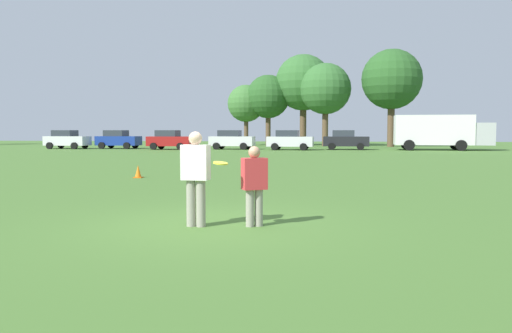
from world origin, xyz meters
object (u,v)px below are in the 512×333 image
at_px(parked_car_mid_left, 118,139).
at_px(box_truck, 440,131).
at_px(player_thrower, 196,173).
at_px(parked_car_center, 170,140).
at_px(parked_car_far_right, 346,140).
at_px(parked_car_near_right, 290,140).
at_px(frisbee, 221,163).
at_px(parked_car_near_left, 67,139).
at_px(traffic_cone, 138,172).
at_px(parked_car_mid_right, 232,140).
at_px(player_defender, 254,182).

xyz_separation_m(parked_car_mid_left, box_truck, (30.65, -0.40, 0.83)).
bearing_deg(player_thrower, parked_car_mid_left, 113.56).
height_order(parked_car_center, parked_car_far_right, same).
bearing_deg(parked_car_far_right, box_truck, -2.21).
bearing_deg(parked_car_far_right, parked_car_near_right, -164.51).
relative_size(frisbee, parked_car_mid_left, 0.06).
xyz_separation_m(frisbee, parked_car_center, (-12.09, 38.30, -0.28)).
bearing_deg(parked_car_near_left, parked_car_mid_left, 11.07).
bearing_deg(player_thrower, box_truck, 71.22).
relative_size(parked_car_far_right, box_truck, 0.50).
bearing_deg(parked_car_near_left, box_truck, 0.89).
bearing_deg(traffic_cone, parked_car_far_right, 72.64).
height_order(parked_car_near_right, box_truck, box_truck).
xyz_separation_m(traffic_cone, parked_car_near_right, (4.24, 28.65, 0.69)).
bearing_deg(parked_car_far_right, parked_car_mid_right, -177.94).
xyz_separation_m(player_thrower, parked_car_center, (-11.59, 38.11, -0.08)).
distance_m(frisbee, parked_car_near_right, 38.37).
bearing_deg(parked_car_mid_right, box_truck, 0.18).
bearing_deg(player_thrower, traffic_cone, 115.37).
relative_size(traffic_cone, parked_car_near_right, 0.11).
distance_m(parked_car_mid_left, parked_car_near_right, 17.09).
height_order(parked_car_near_left, parked_car_near_right, same).
bearing_deg(box_truck, parked_car_mid_right, -179.82).
relative_size(parked_car_near_left, parked_car_near_right, 1.00).
xyz_separation_m(traffic_cone, parked_car_mid_left, (-12.78, 30.16, 0.69)).
bearing_deg(parked_car_near_left, player_thrower, -60.24).
bearing_deg(parked_car_center, parked_car_mid_right, 10.95).
bearing_deg(parked_car_near_right, player_thrower, -89.60).
distance_m(parked_car_mid_right, box_truck, 19.23).
height_order(traffic_cone, box_truck, box_truck).
bearing_deg(parked_car_mid_left, traffic_cone, -67.03).
distance_m(traffic_cone, parked_car_far_right, 31.53).
xyz_separation_m(player_thrower, parked_car_mid_left, (-17.30, 39.67, -0.08)).
bearing_deg(traffic_cone, parked_car_mid_left, 112.97).
relative_size(player_thrower, parked_car_near_right, 0.41).
relative_size(parked_car_center, parked_car_mid_right, 1.00).
xyz_separation_m(parked_car_mid_right, box_truck, (19.21, 0.06, 0.83)).
bearing_deg(frisbee, parked_car_near_right, 91.16).
relative_size(parked_car_mid_right, box_truck, 0.50).
bearing_deg(box_truck, parked_car_far_right, 177.79).
bearing_deg(player_defender, traffic_cone, 120.84).
xyz_separation_m(parked_car_center, parked_car_far_right, (16.48, 1.50, 0.00)).
distance_m(player_defender, traffic_cone, 10.93).
distance_m(traffic_cone, parked_car_mid_right, 29.73).
bearing_deg(parked_car_center, player_thrower, -73.09).
bearing_deg(box_truck, parked_car_mid_left, 179.25).
height_order(parked_car_far_right, box_truck, box_truck).
relative_size(player_defender, parked_car_far_right, 0.35).
relative_size(parked_car_mid_left, parked_car_center, 1.00).
xyz_separation_m(player_defender, traffic_cone, (-5.60, 9.37, -0.61)).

